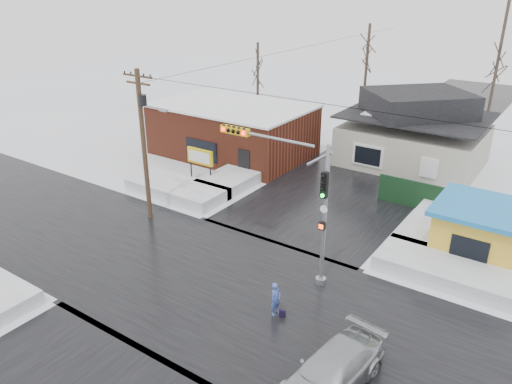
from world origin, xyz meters
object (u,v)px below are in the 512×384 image
Objects in this scene: marquee_sign at (200,158)px; traffic_signal at (295,190)px; car at (332,372)px; utility_pole at (144,137)px; kiosk at (479,231)px; pedestrian at (276,299)px.

traffic_signal is at bearing -29.72° from marquee_sign.
marquee_sign reaches higher than car.
utility_pole is 3.53× the size of marquee_sign.
kiosk is 11.90m from pedestrian.
traffic_signal is 10.43m from kiosk.
marquee_sign is (-11.43, 6.53, -2.62)m from traffic_signal.
utility_pole is at bearing 165.25° from car.
marquee_sign is 15.88m from pedestrian.
traffic_signal is 1.52× the size of kiosk.
car is (3.93, -2.48, -0.05)m from pedestrian.
pedestrian is at bearing -71.86° from traffic_signal.
traffic_signal reaches higher than pedestrian.
utility_pole reaches higher than kiosk.
pedestrian is (11.41, -3.74, -4.34)m from utility_pole.
traffic_signal is 0.78× the size of utility_pole.
marquee_sign is 18.51m from kiosk.
marquee_sign reaches higher than pedestrian.
traffic_signal reaches higher than car.
car is at bearing -48.78° from traffic_signal.
kiosk is at bearing 44.84° from traffic_signal.
utility_pole is (-10.36, 0.53, 0.57)m from traffic_signal.
utility_pole is 18.95m from kiosk.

